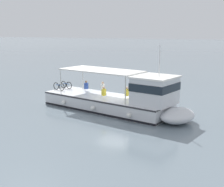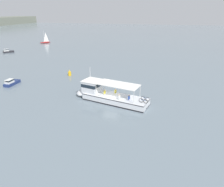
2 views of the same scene
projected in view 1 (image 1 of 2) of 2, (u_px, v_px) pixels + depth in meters
name	position (u px, v px, depth m)	size (l,w,h in m)	color
ground_plane	(114.00, 111.00, 24.49)	(400.00, 400.00, 0.00)	slate
ferry_main	(123.00, 100.00, 23.85)	(5.85, 13.07, 5.32)	silver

